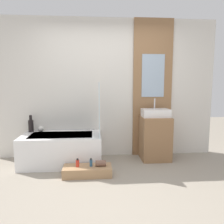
% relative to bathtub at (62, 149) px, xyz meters
% --- Properties ---
extents(ground_plane, '(12.00, 12.00, 0.00)m').
position_rel_bathtub_xyz_m(ground_plane, '(0.79, -1.16, -0.26)').
color(ground_plane, gray).
extents(wall_tiled_back, '(4.20, 0.06, 2.60)m').
position_rel_bathtub_xyz_m(wall_tiled_back, '(0.79, 0.42, 1.04)').
color(wall_tiled_back, silver).
rests_on(wall_tiled_back, ground_plane).
extents(wall_wood_accent, '(0.75, 0.04, 2.60)m').
position_rel_bathtub_xyz_m(wall_wood_accent, '(1.69, 0.37, 1.05)').
color(wall_wood_accent, '#8E6642').
rests_on(wall_wood_accent, ground_plane).
extents(bathtub, '(1.37, 0.74, 0.52)m').
position_rel_bathtub_xyz_m(bathtub, '(0.00, 0.00, 0.00)').
color(bathtub, white).
rests_on(bathtub, ground_plane).
extents(glass_shower_screen, '(0.01, 0.47, 0.90)m').
position_rel_bathtub_xyz_m(glass_shower_screen, '(0.65, -0.11, 0.71)').
color(glass_shower_screen, silver).
rests_on(glass_shower_screen, bathtub).
extents(wooden_step_bench, '(0.74, 0.30, 0.15)m').
position_rel_bathtub_xyz_m(wooden_step_bench, '(0.46, -0.54, -0.19)').
color(wooden_step_bench, '#A87F56').
rests_on(wooden_step_bench, ground_plane).
extents(vanity_cabinet, '(0.52, 0.48, 0.80)m').
position_rel_bathtub_xyz_m(vanity_cabinet, '(1.69, 0.11, 0.14)').
color(vanity_cabinet, '#8E6642').
rests_on(vanity_cabinet, ground_plane).
extents(sink, '(0.49, 0.31, 0.33)m').
position_rel_bathtub_xyz_m(sink, '(1.69, 0.11, 0.61)').
color(sink, white).
rests_on(sink, vanity_cabinet).
extents(vase_tall_dark, '(0.09, 0.09, 0.31)m').
position_rel_bathtub_xyz_m(vase_tall_dark, '(-0.59, 0.27, 0.38)').
color(vase_tall_dark, black).
rests_on(vase_tall_dark, bathtub).
extents(vase_round_light, '(0.11, 0.11, 0.11)m').
position_rel_bathtub_xyz_m(vase_round_light, '(-0.41, 0.26, 0.31)').
color(vase_round_light, silver).
rests_on(vase_round_light, bathtub).
extents(bottle_soap_primary, '(0.05, 0.05, 0.13)m').
position_rel_bathtub_xyz_m(bottle_soap_primary, '(0.31, -0.54, -0.06)').
color(bottle_soap_primary, red).
rests_on(bottle_soap_primary, wooden_step_bench).
extents(bottle_soap_secondary, '(0.04, 0.04, 0.13)m').
position_rel_bathtub_xyz_m(bottle_soap_secondary, '(0.52, -0.54, -0.06)').
color(bottle_soap_secondary, '#2D567A').
rests_on(bottle_soap_secondary, wooden_step_bench).
extents(towel_roll, '(0.16, 0.09, 0.09)m').
position_rel_bathtub_xyz_m(towel_roll, '(0.66, -0.54, -0.07)').
color(towel_roll, brown).
rests_on(towel_roll, wooden_step_bench).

